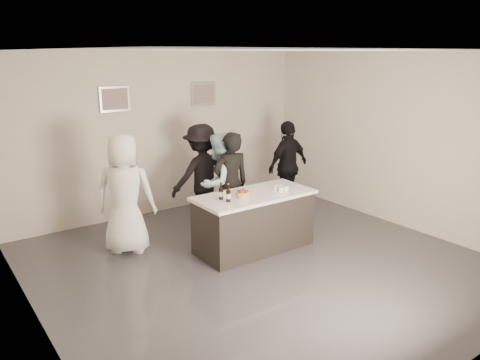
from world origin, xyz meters
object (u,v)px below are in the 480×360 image
(bar_counter, at_px, (254,221))
(person_main_blue, at_px, (219,183))
(beer_bottle_a, at_px, (221,191))
(person_guest_left, at_px, (125,194))
(cake, at_px, (243,195))
(beer_bottle_b, at_px, (228,193))
(person_guest_right, at_px, (288,166))
(person_main_black, at_px, (231,184))
(person_guest_back, at_px, (202,175))

(bar_counter, relative_size, person_main_blue, 1.09)
(beer_bottle_a, xyz_separation_m, person_guest_left, (-1.06, 1.02, -0.11))
(cake, bearing_deg, beer_bottle_b, -169.00)
(bar_counter, relative_size, person_guest_left, 1.01)
(beer_bottle_b, distance_m, person_guest_right, 2.58)
(person_main_black, bearing_deg, beer_bottle_a, 53.96)
(person_main_blue, relative_size, person_guest_back, 0.95)
(beer_bottle_b, height_order, person_main_blue, person_main_blue)
(person_guest_back, bearing_deg, person_main_black, 97.01)
(person_main_black, bearing_deg, person_guest_right, -157.37)
(beer_bottle_b, relative_size, person_main_black, 0.15)
(person_guest_left, bearing_deg, person_guest_back, -127.98)
(beer_bottle_a, distance_m, person_guest_right, 2.54)
(person_guest_left, xyz_separation_m, person_guest_right, (3.33, 0.09, -0.05))
(beer_bottle_a, relative_size, person_guest_back, 0.15)
(person_main_blue, distance_m, person_guest_left, 1.61)
(bar_counter, height_order, beer_bottle_b, beer_bottle_b)
(cake, relative_size, person_main_black, 0.12)
(person_main_blue, height_order, person_guest_back, person_guest_back)
(bar_counter, relative_size, person_guest_right, 1.07)
(bar_counter, bearing_deg, person_guest_left, 146.65)
(person_main_black, relative_size, person_guest_left, 0.95)
(bar_counter, distance_m, beer_bottle_a, 0.82)
(cake, xyz_separation_m, person_main_black, (0.30, 0.75, -0.06))
(cake, height_order, person_guest_left, person_guest_left)
(cake, distance_m, person_guest_left, 1.77)
(beer_bottle_a, distance_m, beer_bottle_b, 0.15)
(cake, xyz_separation_m, person_main_blue, (0.23, 1.00, -0.09))
(person_main_blue, relative_size, person_guest_left, 0.93)
(beer_bottle_a, bearing_deg, person_guest_left, 135.93)
(beer_bottle_a, distance_m, person_guest_left, 1.47)
(bar_counter, xyz_separation_m, person_main_black, (0.05, 0.72, 0.42))
(person_guest_back, bearing_deg, bar_counter, 91.41)
(cake, bearing_deg, person_guest_back, 82.08)
(bar_counter, relative_size, beer_bottle_a, 7.15)
(cake, distance_m, person_guest_back, 1.52)
(person_guest_left, bearing_deg, beer_bottle_b, 170.86)
(person_guest_right, bearing_deg, beer_bottle_b, 21.77)
(cake, distance_m, beer_bottle_a, 0.35)
(person_guest_left, relative_size, person_guest_back, 1.03)
(person_guest_left, distance_m, person_guest_back, 1.64)
(person_guest_left, relative_size, person_guest_right, 1.06)
(cake, distance_m, beer_bottle_b, 0.31)
(bar_counter, xyz_separation_m, person_guest_left, (-1.63, 1.07, 0.47))
(person_main_black, bearing_deg, beer_bottle_b, 60.88)
(bar_counter, xyz_separation_m, person_guest_back, (-0.04, 1.47, 0.45))
(beer_bottle_a, relative_size, beer_bottle_b, 1.00)
(bar_counter, height_order, cake, cake)
(beer_bottle_b, bearing_deg, person_guest_right, 29.24)
(cake, height_order, person_guest_back, person_guest_back)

